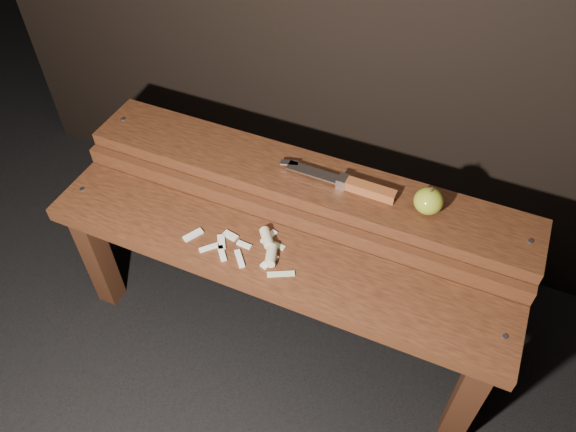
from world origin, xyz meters
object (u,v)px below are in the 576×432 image
at_px(bench_front_tier, 269,275).
at_px(knife, 355,185).
at_px(apple, 429,201).
at_px(bench_rear_tier, 304,198).

bearing_deg(bench_front_tier, knife, 59.66).
bearing_deg(knife, bench_front_tier, -120.34).
distance_m(apple, knife, 0.18).
bearing_deg(apple, bench_front_tier, -143.84).
bearing_deg(apple, knife, -179.77).
xyz_separation_m(bench_front_tier, bench_rear_tier, (0.00, 0.23, 0.06)).
xyz_separation_m(bench_front_tier, apple, (0.32, 0.23, 0.18)).
relative_size(apple, knife, 0.24).
bearing_deg(bench_rear_tier, apple, 0.78).
xyz_separation_m(apple, knife, (-0.18, -0.00, -0.02)).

